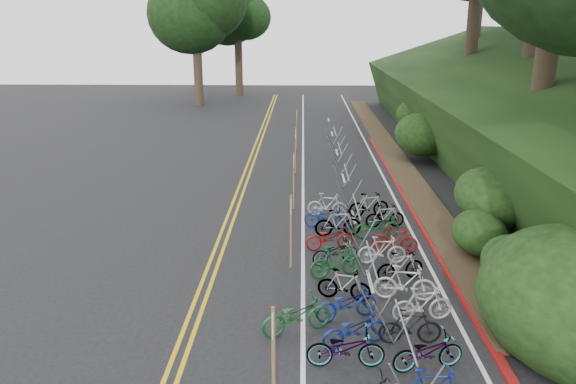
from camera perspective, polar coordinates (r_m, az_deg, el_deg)
The scene contains 10 objects.
ground at distance 14.37m, azimuth -2.62°, elevation -15.93°, with size 120.00×120.00×0.00m, color black.
road_markings at distance 23.46m, azimuth 0.64°, elevation -2.43°, with size 7.47×80.00×0.01m.
red_curb at distance 25.69m, azimuth 12.08°, elevation -0.97°, with size 0.25×28.00×0.10m, color maroon.
embankment at distance 33.72m, azimuth 22.50°, elevation 6.77°, with size 14.30×48.14×9.11m.
bike_rack_front at distance 13.36m, azimuth 11.77°, elevation -14.70°, with size 1.16×2.81×1.20m.
bike_racks_rest at distance 26.05m, azimuth 5.96°, elevation 1.42°, with size 1.14×23.00×1.17m.
signpost_near at distance 11.65m, azimuth -1.50°, elevation -16.20°, with size 0.08×0.40×2.49m.
signposts_rest at distance 26.80m, azimuth 0.70°, elevation 3.23°, with size 0.08×18.40×2.50m.
bike_front at distance 14.87m, azimuth 0.86°, elevation -12.41°, with size 1.93×0.67×1.01m, color #144C1E.
bike_valet at distance 17.23m, azimuth 8.15°, elevation -8.34°, with size 3.16×14.96×1.09m.
Camera 1 is at (0.94, -12.02, 7.80)m, focal length 35.00 mm.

